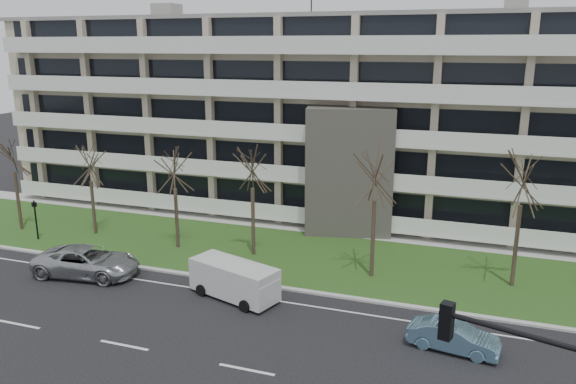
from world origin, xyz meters
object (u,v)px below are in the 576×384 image
at_px(pedestrian_signal, 35,215).
at_px(white_van, 235,278).
at_px(silver_pickup, 87,262).
at_px(blue_sedan, 454,337).

bearing_deg(pedestrian_signal, white_van, -6.38).
bearing_deg(silver_pickup, white_van, -96.93).
distance_m(white_van, pedestrian_signal, 17.19).
relative_size(silver_pickup, white_van, 1.15).
bearing_deg(silver_pickup, blue_sedan, -101.75).
relative_size(blue_sedan, white_van, 0.75).
xyz_separation_m(white_van, pedestrian_signal, (-16.72, 3.94, 0.65)).
xyz_separation_m(silver_pickup, pedestrian_signal, (-7.26, 3.98, 0.96)).
xyz_separation_m(silver_pickup, white_van, (9.46, 0.04, 0.31)).
bearing_deg(pedestrian_signal, silver_pickup, -21.84).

